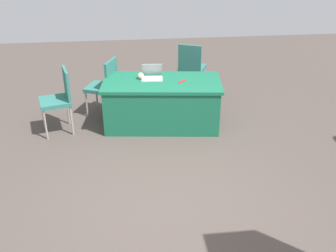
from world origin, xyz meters
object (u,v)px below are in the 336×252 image
Objects in this scene: table_foreground at (162,103)px; yarn_ball at (141,76)px; chair_tucked_left at (105,84)px; chair_back_row at (191,65)px; scissors_red at (182,81)px; chair_by_pillar at (59,96)px; laptop_silver at (152,76)px.

table_foreground is 0.53m from yarn_ball.
table_foreground is 2.00× the size of chair_tucked_left.
table_foreground is 1.35m from chair_back_row.
table_foreground is at bearing -56.02° from scissors_red.
table_foreground is 10.47× the size of scissors_red.
table_foreground is 1.92× the size of chair_by_pillar.
chair_tucked_left is 9.63× the size of yarn_ball.
laptop_silver is at bearing -45.71° from table_foreground.
table_foreground is 0.48m from scissors_red.
scissors_red is at bearing -104.55° from chair_by_pillar.
yarn_ball is (-0.57, 0.35, 0.24)m from chair_tucked_left.
chair_by_pillar reaches higher than chair_back_row.
chair_tucked_left is 5.24× the size of scissors_red.
yarn_ball is at bearing -98.88° from chair_tucked_left.
chair_tucked_left is at bearing -28.70° from table_foreground.
laptop_silver is 1.88× the size of scissors_red.
laptop_silver is 0.48m from scissors_red.
table_foreground is at bearing -102.76° from chair_by_pillar.
chair_back_row is 1.43m from yarn_ball.
chair_tucked_left is 2.78× the size of laptop_silver.
chair_tucked_left is 0.86m from laptop_silver.
yarn_ball is (0.18, 0.01, 0.01)m from laptop_silver.
laptop_silver is at bearing -178.26° from yarn_ball.
chair_tucked_left is 1.32m from scissors_red.
chair_by_pillar is 2.89× the size of laptop_silver.
yarn_ball reaches higher than scissors_red.
chair_back_row is 2.87× the size of laptop_silver.
chair_back_row reaches higher than chair_tucked_left.
yarn_ball is 0.65m from scissors_red.
chair_tucked_left is at bearing -71.14° from scissors_red.
chair_by_pillar is at bearing 8.43° from yarn_ball.
scissors_red is at bearing 161.47° from laptop_silver.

